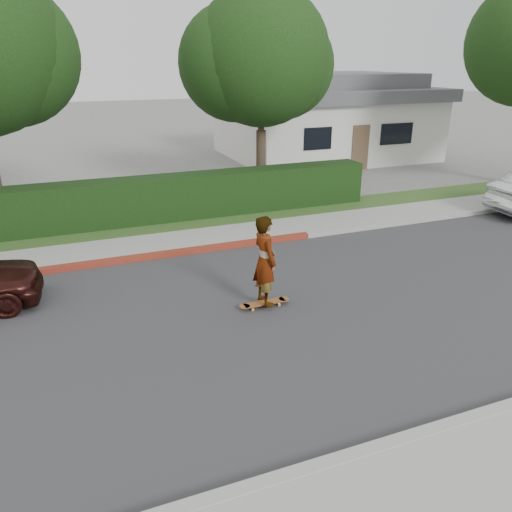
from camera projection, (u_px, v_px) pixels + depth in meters
name	position (u px, v px, depth m)	size (l,w,h in m)	color
ground	(351.00, 301.00, 11.01)	(120.00, 120.00, 0.00)	slate
road	(351.00, 301.00, 11.01)	(60.00, 8.00, 0.01)	#2D2D30
curb_near	(497.00, 412.00, 7.44)	(60.00, 0.20, 0.15)	#9E9E99
curb_far	(276.00, 239.00, 14.53)	(60.00, 0.20, 0.15)	#9E9E99
curb_red_section	(98.00, 263.00, 12.82)	(12.00, 0.21, 0.15)	maroon
sidewalk_far	(264.00, 231.00, 15.32)	(60.00, 1.60, 0.12)	gray
planting_strip	(246.00, 217.00, 16.70)	(60.00, 1.60, 0.10)	#2D4C1E
hedge	(152.00, 201.00, 15.94)	(15.00, 1.00, 1.50)	black
tree_center	(259.00, 61.00, 17.66)	(5.66, 4.84, 7.44)	#33261C
house	(324.00, 116.00, 26.80)	(10.60, 8.60, 4.30)	beige
skateboard	(265.00, 303.00, 10.70)	(1.14, 0.23, 0.11)	orange
skateboarder	(265.00, 261.00, 10.34)	(0.70, 0.46, 1.93)	white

